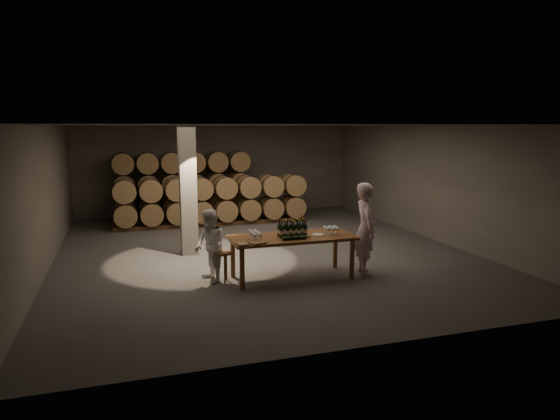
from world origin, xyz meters
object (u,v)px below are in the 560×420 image
object	(u,v)px
tasting_table	(292,241)
notebook_near	(257,243)
plate	(318,235)
bottle_cluster	(292,230)
stool	(222,257)
person_man	(365,229)
person_woman	(210,246)

from	to	relation	value
tasting_table	notebook_near	bearing A→B (deg)	-153.97
tasting_table	plate	xyz separation A→B (m)	(0.56, -0.05, 0.11)
bottle_cluster	plate	size ratio (longest dim) A/B	2.43
plate	stool	size ratio (longest dim) A/B	0.40
bottle_cluster	person_man	world-z (taller)	person_man
bottle_cluster	stool	world-z (taller)	bottle_cluster
stool	person_woman	bearing A→B (deg)	167.98
notebook_near	person_woman	size ratio (longest dim) A/B	0.18
plate	person_man	xyz separation A→B (m)	(1.04, -0.14, 0.09)
notebook_near	person_man	xyz separation A→B (m)	(2.47, 0.24, 0.08)
tasting_table	bottle_cluster	bearing A→B (deg)	-90.01
tasting_table	person_woman	world-z (taller)	person_woman
tasting_table	stool	xyz separation A→B (m)	(-1.45, 0.19, -0.29)
person_woman	person_man	bearing A→B (deg)	70.12
bottle_cluster	person_man	size ratio (longest dim) A/B	0.31
tasting_table	stool	world-z (taller)	tasting_table
plate	notebook_near	size ratio (longest dim) A/B	0.93
plate	person_man	distance (m)	1.05
plate	notebook_near	distance (m)	1.48
bottle_cluster	plate	xyz separation A→B (m)	(0.56, -0.04, -0.12)
stool	bottle_cluster	bearing A→B (deg)	-7.83
notebook_near	bottle_cluster	bearing A→B (deg)	9.78
person_man	person_woman	size ratio (longest dim) A/B	1.32
bottle_cluster	notebook_near	size ratio (longest dim) A/B	2.26
notebook_near	person_woman	world-z (taller)	person_woman
plate	notebook_near	world-z (taller)	notebook_near
notebook_near	stool	bearing A→B (deg)	117.43
plate	person_man	bearing A→B (deg)	-7.50
tasting_table	person_woman	bearing A→B (deg)	171.82
tasting_table	notebook_near	xyz separation A→B (m)	(-0.87, -0.42, 0.12)
tasting_table	bottle_cluster	distance (m)	0.23
tasting_table	stool	size ratio (longest dim) A/B	4.18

